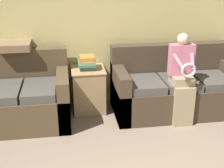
{
  "coord_description": "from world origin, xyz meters",
  "views": [
    {
      "loc": [
        -0.85,
        -1.62,
        2.08
      ],
      "look_at": [
        -0.33,
        1.77,
        0.75
      ],
      "focal_mm": 50.0,
      "sensor_mm": 36.0,
      "label": 1
    }
  ],
  "objects": [
    {
      "name": "child_left_seated",
      "position": [
        0.68,
        2.11,
        0.67
      ],
      "size": [
        0.33,
        0.37,
        1.24
      ],
      "color": "tan",
      "rests_on": "ground_plane"
    },
    {
      "name": "couch_side",
      "position": [
        -1.68,
        2.45,
        0.34
      ],
      "size": [
        1.7,
        0.94,
        0.96
      ],
      "color": "brown",
      "rests_on": "ground_plane"
    },
    {
      "name": "couch_main",
      "position": [
        0.72,
        2.46,
        0.34
      ],
      "size": [
        1.83,
        0.86,
        0.96
      ],
      "color": "#473828",
      "rests_on": "ground_plane"
    },
    {
      "name": "side_shelf",
      "position": [
        -0.55,
        2.67,
        0.33
      ],
      "size": [
        0.48,
        0.52,
        0.65
      ],
      "color": "tan",
      "rests_on": "ground_plane"
    },
    {
      "name": "wall_back",
      "position": [
        0.0,
        2.98,
        1.27
      ],
      "size": [
        7.86,
        0.06,
        2.55
      ],
      "color": "#DBCC7F",
      "rests_on": "ground_plane"
    },
    {
      "name": "book_stack",
      "position": [
        -0.55,
        2.68,
        0.74
      ],
      "size": [
        0.25,
        0.28,
        0.19
      ],
      "color": "#4C4C56",
      "rests_on": "side_shelf"
    },
    {
      "name": "throw_pillow",
      "position": [
        -1.55,
        2.78,
        1.01
      ],
      "size": [
        0.43,
        0.43,
        0.1
      ],
      "color": "#846B4C",
      "rests_on": "couch_side"
    }
  ]
}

